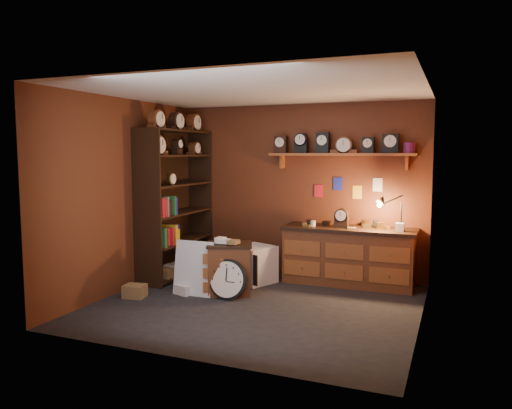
% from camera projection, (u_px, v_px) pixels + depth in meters
% --- Properties ---
extents(floor, '(4.00, 4.00, 0.00)m').
position_uv_depth(floor, '(256.00, 305.00, 6.39)').
color(floor, black).
rests_on(floor, ground).
extents(room_shell, '(4.02, 3.62, 2.71)m').
position_uv_depth(room_shell, '(263.00, 171.00, 6.30)').
color(room_shell, '#5F2C16').
rests_on(room_shell, ground).
extents(shelving_unit, '(0.47, 1.60, 2.58)m').
position_uv_depth(shelving_unit, '(174.00, 197.00, 7.83)').
color(shelving_unit, black).
rests_on(shelving_unit, ground).
extents(workbench, '(1.94, 0.66, 1.36)m').
position_uv_depth(workbench, '(349.00, 253.00, 7.37)').
color(workbench, brown).
rests_on(workbench, ground).
extents(low_cabinet, '(0.77, 0.72, 0.79)m').
position_uv_depth(low_cabinet, '(230.00, 266.00, 6.91)').
color(low_cabinet, brown).
rests_on(low_cabinet, ground).
extents(big_round_clock, '(0.54, 0.17, 0.54)m').
position_uv_depth(big_round_clock, '(228.00, 279.00, 6.64)').
color(big_round_clock, black).
rests_on(big_round_clock, ground).
extents(white_panel, '(0.57, 0.16, 0.76)m').
position_uv_depth(white_panel, '(194.00, 294.00, 6.87)').
color(white_panel, silver).
rests_on(white_panel, ground).
extents(mini_fridge, '(0.71, 0.73, 0.55)m').
position_uv_depth(mini_fridge, '(253.00, 264.00, 7.49)').
color(mini_fridge, silver).
rests_on(mini_fridge, ground).
extents(floor_box_a, '(0.31, 0.28, 0.17)m').
position_uv_depth(floor_box_a, '(135.00, 291.00, 6.73)').
color(floor_box_a, olive).
rests_on(floor_box_a, ground).
extents(floor_box_b, '(0.30, 0.33, 0.14)m').
position_uv_depth(floor_box_b, '(188.00, 289.00, 6.91)').
color(floor_box_b, white).
rests_on(floor_box_b, ground).
extents(floor_box_c, '(0.27, 0.24, 0.17)m').
position_uv_depth(floor_box_c, '(205.00, 282.00, 7.20)').
color(floor_box_c, olive).
rests_on(floor_box_c, ground).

